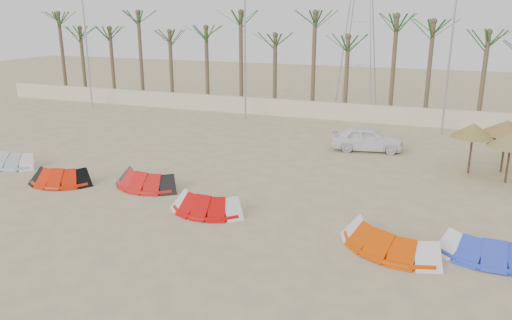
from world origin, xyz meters
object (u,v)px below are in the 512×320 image
at_px(parasol_mid, 511,140).
at_px(kite_blue, 492,245).
at_px(kite_red_left, 64,175).
at_px(kite_grey, 13,158).
at_px(kite_red_mid, 148,178).
at_px(parasol_left, 473,130).
at_px(car, 367,139).
at_px(parasol_right, 507,127).
at_px(kite_red_right, 209,202).
at_px(kite_orange, 389,237).

bearing_deg(parasol_mid, kite_blue, -98.31).
xyz_separation_m(kite_red_left, kite_blue, (18.42, -1.09, 0.00)).
distance_m(kite_grey, kite_red_mid, 8.55).
distance_m(parasol_left, car, 6.20).
bearing_deg(parasol_mid, car, 153.52).
xyz_separation_m(parasol_left, car, (-5.44, 2.56, -1.51)).
xyz_separation_m(kite_red_mid, kite_blue, (14.43, -2.08, 0.00)).
bearing_deg(kite_blue, parasol_right, 83.32).
relative_size(kite_blue, car, 0.82).
height_order(kite_red_right, kite_orange, same).
distance_m(kite_blue, parasol_left, 9.55).
distance_m(parasol_left, parasol_mid, 1.87).
relative_size(parasol_right, car, 0.65).
relative_size(kite_grey, parasol_mid, 1.31).
bearing_deg(kite_red_left, parasol_left, 24.66).
distance_m(kite_red_left, parasol_right, 21.67).
distance_m(kite_orange, car, 12.68).
bearing_deg(kite_red_right, kite_grey, 170.07).
bearing_deg(kite_red_right, kite_blue, -1.87).
xyz_separation_m(kite_orange, parasol_right, (4.45, 10.61, 1.91)).
bearing_deg(kite_grey, car, 28.73).
bearing_deg(parasol_right, kite_blue, -96.68).
height_order(kite_red_mid, parasol_mid, parasol_mid).
relative_size(kite_grey, parasol_right, 1.20).
distance_m(kite_red_right, parasol_left, 13.68).
bearing_deg(car, parasol_left, -124.45).
height_order(kite_red_left, parasol_mid, parasol_mid).
relative_size(parasol_left, car, 0.62).
bearing_deg(kite_red_left, kite_red_right, -5.37).
xyz_separation_m(kite_grey, parasol_mid, (24.20, 5.90, 1.68)).
bearing_deg(parasol_mid, parasol_left, 149.37).
xyz_separation_m(kite_red_mid, kite_red_right, (3.93, -1.74, -0.00)).
height_order(kite_grey, kite_orange, same).
height_order(parasol_left, car, parasol_left).
bearing_deg(kite_orange, kite_grey, 171.30).
xyz_separation_m(kite_red_left, car, (12.61, 10.84, 0.29)).
relative_size(kite_red_mid, parasol_right, 1.25).
height_order(kite_red_left, kite_red_mid, same).
bearing_deg(kite_red_right, kite_red_left, 174.63).
height_order(kite_orange, car, car).
bearing_deg(parasol_mid, kite_red_right, -145.44).
distance_m(kite_grey, kite_blue, 23.11).
xyz_separation_m(parasol_right, car, (-7.00, 1.81, -1.63)).
bearing_deg(car, kite_blue, -163.28).
bearing_deg(parasol_left, kite_blue, -87.72).
bearing_deg(car, parasol_mid, -125.74).
distance_m(kite_grey, car, 19.57).
relative_size(kite_red_mid, car, 0.82).
xyz_separation_m(parasol_left, parasol_right, (1.56, 0.75, 0.12)).
bearing_deg(car, kite_grey, 109.47).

